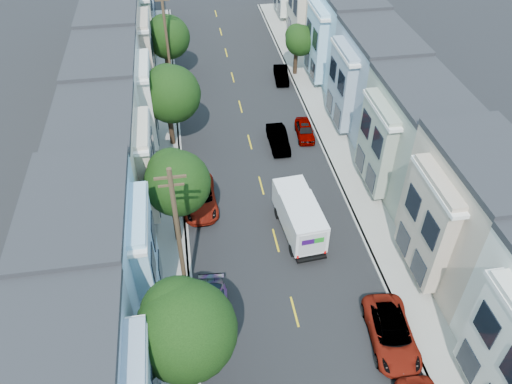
{
  "coord_description": "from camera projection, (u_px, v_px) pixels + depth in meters",
  "views": [
    {
      "loc": [
        -5.16,
        -17.45,
        24.95
      ],
      "look_at": [
        -0.94,
        8.77,
        2.2
      ],
      "focal_mm": 35.0,
      "sensor_mm": 36.0,
      "label": 1
    }
  ],
  "objects": [
    {
      "name": "ground",
      "position": [
        295.0,
        312.0,
        29.94
      ],
      "size": [
        160.0,
        160.0,
        0.0
      ],
      "primitive_type": "plane",
      "color": "black",
      "rests_on": "ground"
    },
    {
      "name": "road_slab",
      "position": [
        255.0,
        163.0,
        41.18
      ],
      "size": [
        12.0,
        70.0,
        0.02
      ],
      "primitive_type": "cube",
      "color": "black",
      "rests_on": "ground"
    },
    {
      "name": "curb_left",
      "position": [
        182.0,
        169.0,
        40.41
      ],
      "size": [
        0.3,
        70.0,
        0.15
      ],
      "primitive_type": "cube",
      "color": "gray",
      "rests_on": "ground"
    },
    {
      "name": "curb_right",
      "position": [
        326.0,
        155.0,
        41.87
      ],
      "size": [
        0.3,
        70.0,
        0.15
      ],
      "primitive_type": "cube",
      "color": "gray",
      "rests_on": "ground"
    },
    {
      "name": "sidewalk_left",
      "position": [
        165.0,
        171.0,
        40.25
      ],
      "size": [
        2.6,
        70.0,
        0.15
      ],
      "primitive_type": "cube",
      "color": "gray",
      "rests_on": "ground"
    },
    {
      "name": "sidewalk_right",
      "position": [
        341.0,
        154.0,
        42.03
      ],
      "size": [
        2.6,
        70.0,
        0.15
      ],
      "primitive_type": "cube",
      "color": "gray",
      "rests_on": "ground"
    },
    {
      "name": "centerline",
      "position": [
        255.0,
        163.0,
        41.19
      ],
      "size": [
        0.12,
        70.0,
        0.01
      ],
      "primitive_type": "cube",
      "color": "gold",
      "rests_on": "ground"
    },
    {
      "name": "townhouse_row_left",
      "position": [
        118.0,
        176.0,
        39.84
      ],
      "size": [
        5.0,
        70.0,
        8.5
      ],
      "primitive_type": "cube",
      "color": "#949F8C",
      "rests_on": "ground"
    },
    {
      "name": "townhouse_row_right",
      "position": [
        384.0,
        150.0,
        42.54
      ],
      "size": [
        5.0,
        70.0,
        8.5
      ],
      "primitive_type": "cube",
      "color": "#949F8C",
      "rests_on": "ground"
    },
    {
      "name": "tree_b",
      "position": [
        184.0,
        331.0,
        22.53
      ],
      "size": [
        4.7,
        4.7,
        7.88
      ],
      "color": "black",
      "rests_on": "ground"
    },
    {
      "name": "tree_c",
      "position": [
        176.0,
        184.0,
        31.3
      ],
      "size": [
        4.24,
        4.24,
        7.14
      ],
      "color": "black",
      "rests_on": "ground"
    },
    {
      "name": "tree_d",
      "position": [
        171.0,
        95.0,
        40.07
      ],
      "size": [
        4.7,
        4.7,
        7.21
      ],
      "color": "black",
      "rests_on": "ground"
    },
    {
      "name": "tree_e",
      "position": [
        167.0,
        37.0,
        49.33
      ],
      "size": [
        4.3,
        4.3,
        6.67
      ],
      "color": "black",
      "rests_on": "ground"
    },
    {
      "name": "tree_far_r",
      "position": [
        299.0,
        41.0,
        50.59
      ],
      "size": [
        3.1,
        3.1,
        5.29
      ],
      "color": "black",
      "rests_on": "ground"
    },
    {
      "name": "utility_pole_near",
      "position": [
        179.0,
        240.0,
        27.33
      ],
      "size": [
        1.6,
        0.26,
        10.0
      ],
      "color": "#42301E",
      "rests_on": "ground"
    },
    {
      "name": "utility_pole_far",
      "position": [
        167.0,
        43.0,
        46.82
      ],
      "size": [
        1.6,
        0.26,
        10.0
      ],
      "color": "#42301E",
      "rests_on": "ground"
    },
    {
      "name": "fedex_truck",
      "position": [
        299.0,
        216.0,
        34.04
      ],
      "size": [
        2.27,
        5.9,
        2.83
      ],
      "rotation": [
        0.0,
        0.0,
        0.07
      ],
      "color": "silver",
      "rests_on": "ground"
    },
    {
      "name": "lead_sedan",
      "position": [
        278.0,
        139.0,
        42.57
      ],
      "size": [
        1.49,
        4.18,
        1.39
      ],
      "primitive_type": "imported",
      "rotation": [
        0.0,
        0.0,
        -0.01
      ],
      "color": "black",
      "rests_on": "ground"
    },
    {
      "name": "parked_left_c",
      "position": [
        212.0,
        311.0,
        29.17
      ],
      "size": [
        2.22,
        4.61,
        1.34
      ],
      "primitive_type": "imported",
      "rotation": [
        0.0,
        0.0,
        -0.08
      ],
      "color": "silver",
      "rests_on": "ground"
    },
    {
      "name": "parked_left_d",
      "position": [
        199.0,
        198.0,
        36.73
      ],
      "size": [
        2.58,
        5.4,
        1.49
      ],
      "primitive_type": "imported",
      "rotation": [
        0.0,
        0.0,
        0.02
      ],
      "color": "#5F170D",
      "rests_on": "ground"
    },
    {
      "name": "parked_right_b",
      "position": [
        391.0,
        334.0,
        27.96
      ],
      "size": [
        2.9,
        5.42,
        1.45
      ],
      "primitive_type": "imported",
      "rotation": [
        0.0,
        0.0,
        -0.1
      ],
      "color": "silver",
      "rests_on": "ground"
    },
    {
      "name": "parked_right_c",
      "position": [
        305.0,
        130.0,
        43.72
      ],
      "size": [
        1.78,
        3.95,
        1.25
      ],
      "primitive_type": "imported",
      "rotation": [
        0.0,
        0.0,
        -0.08
      ],
      "color": "black",
      "rests_on": "ground"
    },
    {
      "name": "parked_right_d",
      "position": [
        281.0,
        75.0,
        51.57
      ],
      "size": [
        1.64,
        3.82,
        1.24
      ],
      "primitive_type": "imported",
      "rotation": [
        0.0,
        0.0,
        -0.09
      ],
      "color": "#0F1235",
      "rests_on": "ground"
    }
  ]
}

